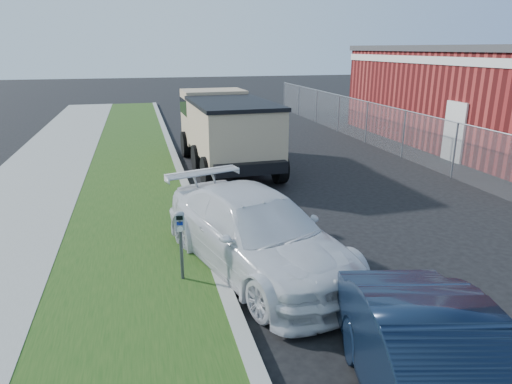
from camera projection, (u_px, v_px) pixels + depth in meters
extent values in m
plane|color=black|center=(330.00, 245.00, 9.87)|extent=(120.00, 120.00, 0.00)
cube|color=gray|center=(198.00, 220.00, 11.07)|extent=(0.25, 50.00, 0.15)
cube|color=#193D10|center=(130.00, 226.00, 10.70)|extent=(3.00, 50.00, 0.13)
plane|color=slate|center=(404.00, 134.00, 17.48)|extent=(0.00, 30.00, 30.00)
cylinder|color=gray|center=(406.00, 111.00, 17.21)|extent=(0.04, 30.00, 0.04)
cylinder|color=gray|center=(455.00, 151.00, 14.71)|extent=(0.06, 0.06, 1.80)
cylinder|color=gray|center=(404.00, 134.00, 17.48)|extent=(0.06, 0.06, 1.80)
cylinder|color=gray|center=(367.00, 122.00, 20.25)|extent=(0.06, 0.06, 1.80)
cylinder|color=gray|center=(339.00, 113.00, 23.02)|extent=(0.06, 0.06, 1.80)
cylinder|color=gray|center=(317.00, 106.00, 25.79)|extent=(0.06, 0.06, 1.80)
cylinder|color=gray|center=(299.00, 101.00, 28.56)|extent=(0.06, 0.06, 1.80)
cylinder|color=gray|center=(284.00, 96.00, 31.33)|extent=(0.06, 0.06, 1.80)
cube|color=silver|center=(430.00, 60.00, 17.94)|extent=(0.06, 14.00, 0.30)
cube|color=silver|center=(454.00, 132.00, 16.84)|extent=(0.08, 1.10, 2.20)
cylinder|color=#3F4247|center=(182.00, 255.00, 8.02)|extent=(0.07, 0.07, 0.93)
cube|color=slate|center=(180.00, 222.00, 7.83)|extent=(0.18, 0.13, 0.28)
ellipsoid|color=slate|center=(179.00, 214.00, 7.79)|extent=(0.19, 0.13, 0.11)
cube|color=black|center=(179.00, 218.00, 7.75)|extent=(0.11, 0.02, 0.07)
cube|color=navy|center=(180.00, 223.00, 7.78)|extent=(0.10, 0.02, 0.07)
cylinder|color=silver|center=(180.00, 229.00, 7.81)|extent=(0.10, 0.02, 0.10)
cube|color=#3F4247|center=(180.00, 222.00, 7.77)|extent=(0.04, 0.01, 0.05)
imported|color=silver|center=(255.00, 231.00, 8.68)|extent=(3.43, 5.43, 1.47)
imported|color=black|center=(442.00, 383.00, 4.84)|extent=(2.28, 4.33, 1.36)
cube|color=black|center=(227.00, 148.00, 15.95)|extent=(2.42, 6.42, 0.35)
cube|color=tan|center=(214.00, 116.00, 17.79)|extent=(2.39, 1.87, 1.98)
cube|color=black|center=(214.00, 105.00, 17.67)|extent=(2.42, 1.89, 0.59)
cube|color=tan|center=(233.00, 128.00, 14.98)|extent=(2.53, 4.25, 1.58)
cube|color=black|center=(232.00, 103.00, 14.73)|extent=(2.64, 4.35, 0.12)
cube|color=black|center=(210.00, 134.00, 18.92)|extent=(2.38, 0.24, 0.30)
cylinder|color=black|center=(186.00, 144.00, 17.70)|extent=(0.35, 1.00, 0.99)
cylinder|color=black|center=(243.00, 141.00, 18.32)|extent=(0.35, 1.00, 0.99)
cylinder|color=black|center=(198.00, 160.00, 15.26)|extent=(0.35, 1.00, 0.99)
cylinder|color=black|center=(263.00, 155.00, 15.88)|extent=(0.35, 1.00, 0.99)
cylinder|color=black|center=(208.00, 173.00, 13.63)|extent=(0.35, 1.00, 0.99)
cylinder|color=black|center=(280.00, 167.00, 14.25)|extent=(0.35, 1.00, 0.99)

